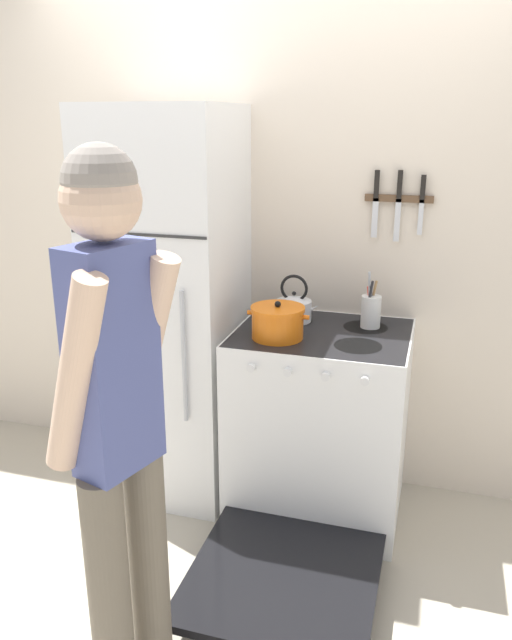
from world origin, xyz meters
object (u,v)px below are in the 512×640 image
Objects in this scene: refrigerator at (171,309)px; tea_kettle at (294,307)px; stove_range at (318,427)px; dutch_oven_pot at (278,322)px; utensil_jar at (371,311)px; person at (118,420)px.

tea_kettle is (0.59, 0.11, 0.03)m from refrigerator.
stove_range is 0.58m from tea_kettle.
dutch_oven_pot reaches higher than stove_range.
dutch_oven_pot is 1.06× the size of utensil_jar.
refrigerator reaches higher than dutch_oven_pot.
refrigerator is 0.60m from dutch_oven_pot.
person is (0.39, -1.24, 0.07)m from refrigerator.
person is at bearing -107.05° from stove_range.
dutch_oven_pot is 1.11m from person.
utensil_jar is (0.36, 0.01, 0.01)m from tea_kettle.
utensil_jar is at bearing 1.06° from tea_kettle.
utensil_jar is (0.20, 0.17, 0.54)m from stove_range.
refrigerator is 0.60m from tea_kettle.
person is at bearing -98.38° from tea_kettle.
utensil_jar is (0.95, 0.11, 0.04)m from refrigerator.
dutch_oven_pot is at bearing 6.93° from person.
stove_range is at bearing -4.58° from refrigerator.
utensil_jar is at bearing 35.23° from dutch_oven_pot.
refrigerator reaches higher than person.
refrigerator is at bearing 175.42° from stove_range.
tea_kettle is (-0.16, 0.17, 0.53)m from stove_range.
refrigerator is 0.96m from utensil_jar.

